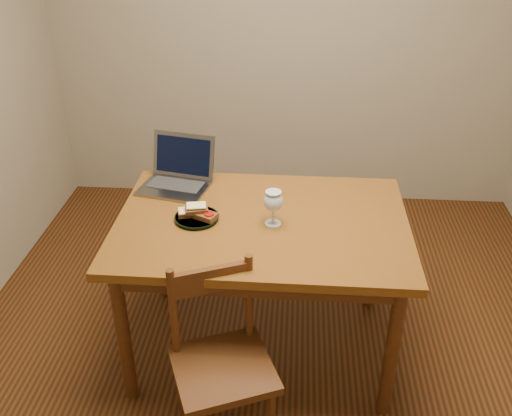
# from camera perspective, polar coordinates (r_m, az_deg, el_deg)

# --- Properties ---
(floor) EXTENTS (3.20, 3.20, 0.02)m
(floor) POSITION_cam_1_polar(r_m,az_deg,el_deg) (2.99, 1.91, -13.61)
(floor) COLOR black
(floor) RESTS_ON ground
(back_wall) EXTENTS (3.20, 0.02, 2.60)m
(back_wall) POSITION_cam_1_polar(r_m,az_deg,el_deg) (3.85, 3.47, 18.71)
(back_wall) COLOR gray
(back_wall) RESTS_ON floor
(table) EXTENTS (1.30, 0.90, 0.74)m
(table) POSITION_cam_1_polar(r_m,az_deg,el_deg) (2.58, 0.60, -2.85)
(table) COLOR #421F0B
(table) RESTS_ON floor
(chair) EXTENTS (0.49, 0.48, 0.41)m
(chair) POSITION_cam_1_polar(r_m,az_deg,el_deg) (2.31, -3.50, -14.53)
(chair) COLOR #3C1D0C
(chair) RESTS_ON floor
(plate) EXTENTS (0.20, 0.20, 0.02)m
(plate) POSITION_cam_1_polar(r_m,az_deg,el_deg) (2.55, -5.94, -1.00)
(plate) COLOR black
(plate) RESTS_ON table
(sandwich_cheese) EXTENTS (0.11, 0.08, 0.03)m
(sandwich_cheese) POSITION_cam_1_polar(r_m,az_deg,el_deg) (2.55, -6.67, -0.39)
(sandwich_cheese) COLOR #381E0C
(sandwich_cheese) RESTS_ON plate
(sandwich_tomato) EXTENTS (0.13, 0.11, 0.03)m
(sandwich_tomato) POSITION_cam_1_polar(r_m,az_deg,el_deg) (2.52, -5.16, -0.65)
(sandwich_tomato) COLOR #381E0C
(sandwich_tomato) RESTS_ON plate
(sandwich_top) EXTENTS (0.11, 0.08, 0.03)m
(sandwich_top) POSITION_cam_1_polar(r_m,az_deg,el_deg) (2.53, -5.98, -0.04)
(sandwich_top) COLOR #381E0C
(sandwich_top) RESTS_ON plate
(milk_glass) EXTENTS (0.09, 0.09, 0.16)m
(milk_glass) POSITION_cam_1_polar(r_m,az_deg,el_deg) (2.47, 1.73, 0.00)
(milk_glass) COLOR white
(milk_glass) RESTS_ON table
(laptop) EXTENTS (0.37, 0.35, 0.23)m
(laptop) POSITION_cam_1_polar(r_m,az_deg,el_deg) (2.84, -7.78, 3.53)
(laptop) COLOR slate
(laptop) RESTS_ON table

